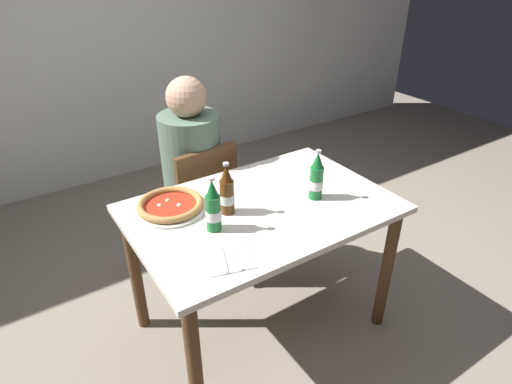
% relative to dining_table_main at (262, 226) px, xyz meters
% --- Properties ---
extents(ground_plane, '(8.00, 8.00, 0.00)m').
position_rel_dining_table_main_xyz_m(ground_plane, '(0.00, 0.00, -0.64)').
color(ground_plane, gray).
extents(back_wall_tiled, '(7.00, 0.10, 2.60)m').
position_rel_dining_table_main_xyz_m(back_wall_tiled, '(0.00, 2.20, 0.66)').
color(back_wall_tiled, white).
rests_on(back_wall_tiled, ground_plane).
extents(dining_table_main, '(1.20, 0.80, 0.75)m').
position_rel_dining_table_main_xyz_m(dining_table_main, '(0.00, 0.00, 0.00)').
color(dining_table_main, silver).
rests_on(dining_table_main, ground_plane).
extents(chair_behind_table, '(0.44, 0.44, 0.85)m').
position_rel_dining_table_main_xyz_m(chair_behind_table, '(-0.04, 0.61, -0.15)').
color(chair_behind_table, brown).
rests_on(chair_behind_table, ground_plane).
extents(diner_seated, '(0.34, 0.34, 1.21)m').
position_rel_dining_table_main_xyz_m(diner_seated, '(-0.04, 0.66, -0.05)').
color(diner_seated, '#2D3342').
rests_on(diner_seated, ground_plane).
extents(pizza_margherita_near, '(0.33, 0.33, 0.04)m').
position_rel_dining_table_main_xyz_m(pizza_margherita_near, '(-0.36, 0.20, 0.13)').
color(pizza_margherita_near, white).
rests_on(pizza_margherita_near, dining_table_main).
extents(beer_bottle_left, '(0.07, 0.07, 0.25)m').
position_rel_dining_table_main_xyz_m(beer_bottle_left, '(0.25, -0.07, 0.22)').
color(beer_bottle_left, '#196B2D').
rests_on(beer_bottle_left, dining_table_main).
extents(beer_bottle_center, '(0.07, 0.07, 0.25)m').
position_rel_dining_table_main_xyz_m(beer_bottle_center, '(-0.16, 0.04, 0.22)').
color(beer_bottle_center, '#512D0F').
rests_on(beer_bottle_center, dining_table_main).
extents(beer_bottle_right, '(0.07, 0.07, 0.25)m').
position_rel_dining_table_main_xyz_m(beer_bottle_right, '(-0.27, -0.04, 0.22)').
color(beer_bottle_right, '#196B2D').
rests_on(beer_bottle_right, dining_table_main).
extents(napkin_with_cutlery, '(0.22, 0.22, 0.01)m').
position_rel_dining_table_main_xyz_m(napkin_with_cutlery, '(-0.32, -0.25, 0.12)').
color(napkin_with_cutlery, white).
rests_on(napkin_with_cutlery, dining_table_main).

